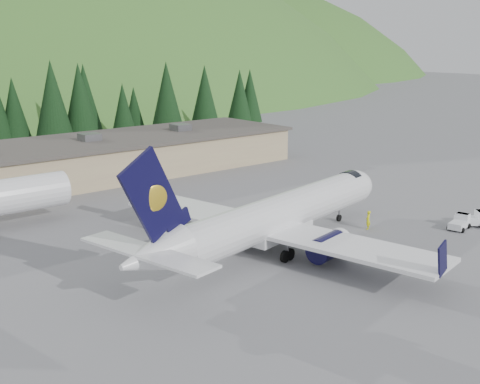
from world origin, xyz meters
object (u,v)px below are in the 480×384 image
object	(u,v)px
baggage_tug_b	(474,219)
airliner	(276,217)
terminal_building	(56,163)
baggage_tug_a	(460,222)
ramp_worker	(368,220)

from	to	relation	value
baggage_tug_b	airliner	bearing A→B (deg)	-158.03
airliner	terminal_building	bearing A→B (deg)	84.97
airliner	baggage_tug_b	xyz separation A→B (m)	(20.39, -7.69, -2.32)
baggage_tug_a	ramp_worker	size ratio (longest dim) A/B	1.54
ramp_worker	baggage_tug_b	bearing A→B (deg)	115.60
airliner	ramp_worker	world-z (taller)	airliner
terminal_building	ramp_worker	size ratio (longest dim) A/B	37.45
baggage_tug_a	airliner	bearing A→B (deg)	146.98
baggage_tug_a	baggage_tug_b	size ratio (longest dim) A/B	0.91
baggage_tug_b	terminal_building	world-z (taller)	terminal_building
airliner	baggage_tug_a	xyz separation A→B (m)	(18.45, -7.31, -2.39)
baggage_tug_a	ramp_worker	world-z (taller)	ramp_worker
airliner	baggage_tug_a	bearing A→B (deg)	-32.65
baggage_tug_a	ramp_worker	distance (m)	9.29
baggage_tug_a	terminal_building	world-z (taller)	terminal_building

